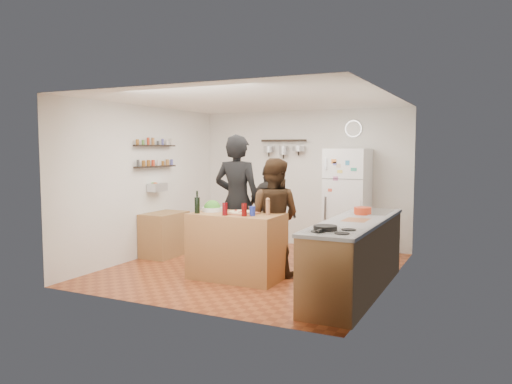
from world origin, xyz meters
The scene contains 26 objects.
room_shell centered at (0.00, 0.39, 1.25)m, with size 4.20×4.20×4.20m.
prep_island centered at (0.05, -0.61, 0.46)m, with size 1.25×0.72×0.91m, color #A0733A.
pizza_board centered at (0.13, -0.63, 0.92)m, with size 0.42×0.34×0.02m, color #965336.
pizza centered at (0.13, -0.63, 0.94)m, with size 0.34×0.34×0.02m, color beige.
salad_bowl centered at (-0.37, -0.56, 0.94)m, with size 0.29×0.29×0.06m, color silver.
wine_bottle centered at (-0.45, -0.83, 1.02)m, with size 0.07×0.07×0.22m, color black.
wine_glass_near centered at (0.00, -0.85, 1.00)m, with size 0.07×0.07×0.17m, color #53070B.
wine_glass_far centered at (0.27, -0.81, 1.00)m, with size 0.07×0.07×0.17m, color #520707.
pepper_mill centered at (0.50, -0.56, 1.00)m, with size 0.06×0.06×0.18m, color #996340.
salt_canister centered at (0.35, -0.73, 0.97)m, with size 0.08×0.08×0.13m, color navy.
person_left centered at (-0.27, 0.00, 1.01)m, with size 0.73×0.48×2.01m, color black.
person_center centered at (0.40, -0.17, 0.83)m, with size 0.81×0.63×1.67m, color black.
person_back centered at (0.08, 0.47, 0.79)m, with size 0.93×0.39×1.59m, color #2B2826.
counter_run centered at (1.70, -0.55, 0.45)m, with size 0.63×2.63×0.90m, color #9E7042.
stove_top centered at (1.70, -1.50, 0.91)m, with size 0.60×0.62×0.02m, color white.
skillet centered at (1.60, -1.48, 0.94)m, with size 0.26×0.26×0.05m, color black.
sink centered at (1.70, 0.30, 0.92)m, with size 0.50×0.80×0.03m, color silver.
cutting_board centered at (1.70, -0.57, 0.91)m, with size 0.30×0.40×0.02m, color #9C5F39.
red_bowl centered at (1.65, -0.02, 0.97)m, with size 0.23×0.23×0.10m, color red.
fridge centered at (0.95, 1.75, 0.90)m, with size 0.70×0.68×1.80m, color white.
wall_clock centered at (0.95, 2.08, 2.15)m, with size 0.30×0.30×0.03m, color silver.
spice_shelf_lower centered at (-1.93, 0.20, 1.50)m, with size 0.12×1.00×0.03m, color black.
spice_shelf_upper centered at (-1.93, 0.20, 1.85)m, with size 0.12×1.00×0.03m, color black.
produce_basket centered at (-1.90, 0.20, 1.15)m, with size 0.18×0.35×0.14m, color silver.
side_table centered at (-1.74, 0.16, 0.36)m, with size 0.50×0.80×0.73m, color #A67945.
pot_rack centered at (-0.35, 2.00, 1.95)m, with size 0.90×0.04×0.04m, color black.
Camera 1 is at (3.25, -6.62, 1.80)m, focal length 35.00 mm.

